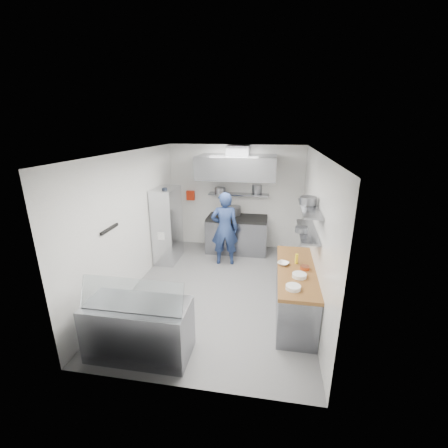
% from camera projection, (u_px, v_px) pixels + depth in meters
% --- Properties ---
extents(floor, '(5.00, 5.00, 0.00)m').
position_uv_depth(floor, '(219.00, 289.00, 6.26)').
color(floor, slate).
rests_on(floor, ground).
extents(ceiling, '(5.00, 5.00, 0.00)m').
position_uv_depth(ceiling, '(218.00, 153.00, 5.38)').
color(ceiling, silver).
rests_on(ceiling, wall_back).
extents(wall_back, '(3.60, 2.80, 0.02)m').
position_uv_depth(wall_back, '(236.00, 197.00, 8.16)').
color(wall_back, white).
rests_on(wall_back, floor).
extents(wall_front, '(3.60, 2.80, 0.02)m').
position_uv_depth(wall_front, '(180.00, 294.00, 3.48)').
color(wall_front, white).
rests_on(wall_front, floor).
extents(wall_left, '(2.80, 5.00, 0.02)m').
position_uv_depth(wall_left, '(132.00, 222.00, 6.11)').
color(wall_left, white).
rests_on(wall_left, floor).
extents(wall_right, '(2.80, 5.00, 0.02)m').
position_uv_depth(wall_right, '(314.00, 231.00, 5.54)').
color(wall_right, white).
rests_on(wall_right, floor).
extents(gas_range, '(1.60, 0.80, 0.90)m').
position_uv_depth(gas_range, '(237.00, 235.00, 8.07)').
color(gas_range, gray).
rests_on(gas_range, floor).
extents(cooktop, '(1.57, 0.78, 0.06)m').
position_uv_depth(cooktop, '(237.00, 218.00, 7.92)').
color(cooktop, black).
rests_on(cooktop, gas_range).
extents(stock_pot_left, '(0.30, 0.30, 0.20)m').
position_uv_depth(stock_pot_left, '(227.00, 212.00, 8.04)').
color(stock_pot_left, slate).
rests_on(stock_pot_left, cooktop).
extents(stock_pot_mid, '(0.35, 0.35, 0.24)m').
position_uv_depth(stock_pot_mid, '(234.00, 211.00, 8.08)').
color(stock_pot_mid, slate).
rests_on(stock_pot_mid, cooktop).
extents(over_range_shelf, '(1.60, 0.30, 0.04)m').
position_uv_depth(over_range_shelf, '(239.00, 194.00, 7.96)').
color(over_range_shelf, gray).
rests_on(over_range_shelf, wall_back).
extents(shelf_pot_a, '(0.29, 0.29, 0.18)m').
position_uv_depth(shelf_pot_a, '(220.00, 191.00, 7.86)').
color(shelf_pot_a, slate).
rests_on(shelf_pot_a, over_range_shelf).
extents(shelf_pot_b, '(0.31, 0.31, 0.22)m').
position_uv_depth(shelf_pot_b, '(257.00, 188.00, 8.06)').
color(shelf_pot_b, slate).
rests_on(shelf_pot_b, over_range_shelf).
extents(extractor_hood, '(1.90, 1.15, 0.55)m').
position_uv_depth(extractor_hood, '(237.00, 167.00, 7.33)').
color(extractor_hood, gray).
rests_on(extractor_hood, wall_back).
extents(hood_duct, '(0.55, 0.55, 0.24)m').
position_uv_depth(hood_duct, '(238.00, 150.00, 7.42)').
color(hood_duct, slate).
rests_on(hood_duct, extractor_hood).
extents(red_firebox, '(0.22, 0.10, 0.26)m').
position_uv_depth(red_firebox, '(191.00, 195.00, 8.30)').
color(red_firebox, red).
rests_on(red_firebox, wall_back).
extents(chef, '(0.72, 0.53, 1.80)m').
position_uv_depth(chef, '(225.00, 229.00, 7.20)').
color(chef, navy).
rests_on(chef, floor).
extents(wire_rack, '(0.50, 0.90, 1.85)m').
position_uv_depth(wire_rack, '(167.00, 225.00, 7.39)').
color(wire_rack, silver).
rests_on(wire_rack, floor).
extents(rack_bin_a, '(0.16, 0.21, 0.18)m').
position_uv_depth(rack_bin_a, '(163.00, 235.00, 7.10)').
color(rack_bin_a, white).
rests_on(rack_bin_a, wire_rack).
extents(rack_bin_b, '(0.14, 0.18, 0.16)m').
position_uv_depth(rack_bin_b, '(169.00, 208.00, 7.47)').
color(rack_bin_b, yellow).
rests_on(rack_bin_b, wire_rack).
extents(rack_jar, '(0.12, 0.12, 0.18)m').
position_uv_depth(rack_jar, '(165.00, 192.00, 6.95)').
color(rack_jar, black).
rests_on(rack_jar, wire_rack).
extents(knife_strip, '(0.04, 0.55, 0.05)m').
position_uv_depth(knife_strip, '(109.00, 229.00, 5.21)').
color(knife_strip, black).
rests_on(knife_strip, wall_left).
extents(prep_counter_base, '(0.62, 2.00, 0.84)m').
position_uv_depth(prep_counter_base, '(295.00, 293.00, 5.33)').
color(prep_counter_base, gray).
rests_on(prep_counter_base, floor).
extents(prep_counter_top, '(0.65, 2.04, 0.06)m').
position_uv_depth(prep_counter_top, '(296.00, 271.00, 5.19)').
color(prep_counter_top, brown).
rests_on(prep_counter_top, prep_counter_base).
extents(plate_stack_a, '(0.23, 0.23, 0.06)m').
position_uv_depth(plate_stack_a, '(293.00, 287.00, 4.54)').
color(plate_stack_a, white).
rests_on(plate_stack_a, prep_counter_top).
extents(plate_stack_b, '(0.23, 0.23, 0.06)m').
position_uv_depth(plate_stack_b, '(299.00, 275.00, 4.90)').
color(plate_stack_b, white).
rests_on(plate_stack_b, prep_counter_top).
extents(copper_pan, '(0.16, 0.16, 0.06)m').
position_uv_depth(copper_pan, '(305.00, 268.00, 5.16)').
color(copper_pan, '#D9693D').
rests_on(copper_pan, prep_counter_top).
extents(squeeze_bottle, '(0.05, 0.05, 0.18)m').
position_uv_depth(squeeze_bottle, '(296.00, 259.00, 5.37)').
color(squeeze_bottle, yellow).
rests_on(squeeze_bottle, prep_counter_top).
extents(mixing_bowl, '(0.26, 0.26, 0.05)m').
position_uv_depth(mixing_bowl, '(283.00, 263.00, 5.34)').
color(mixing_bowl, white).
rests_on(mixing_bowl, prep_counter_top).
extents(wall_shelf_lower, '(0.30, 1.30, 0.04)m').
position_uv_depth(wall_shelf_lower, '(307.00, 231.00, 5.25)').
color(wall_shelf_lower, gray).
rests_on(wall_shelf_lower, wall_right).
extents(wall_shelf_upper, '(0.30, 1.30, 0.04)m').
position_uv_depth(wall_shelf_upper, '(310.00, 208.00, 5.12)').
color(wall_shelf_upper, gray).
rests_on(wall_shelf_upper, wall_right).
extents(shelf_pot_c, '(0.22, 0.22, 0.10)m').
position_uv_depth(shelf_pot_c, '(302.00, 230.00, 5.12)').
color(shelf_pot_c, slate).
rests_on(shelf_pot_c, wall_shelf_lower).
extents(shelf_pot_d, '(0.29, 0.29, 0.14)m').
position_uv_depth(shelf_pot_d, '(308.00, 201.00, 5.25)').
color(shelf_pot_d, slate).
rests_on(shelf_pot_d, wall_shelf_upper).
extents(display_case, '(1.50, 0.70, 0.85)m').
position_uv_depth(display_case, '(139.00, 329.00, 4.39)').
color(display_case, gray).
rests_on(display_case, floor).
extents(display_glass, '(1.47, 0.19, 0.42)m').
position_uv_depth(display_glass, '(131.00, 295.00, 4.07)').
color(display_glass, silver).
rests_on(display_glass, display_case).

